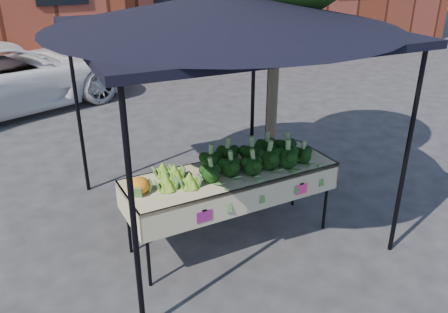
# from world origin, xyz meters

# --- Properties ---
(ground) EXTENTS (90.00, 90.00, 0.00)m
(ground) POSITION_xyz_m (0.00, 0.00, 0.00)
(ground) COLOR #2A2A2C
(table) EXTENTS (2.44, 0.94, 0.90)m
(table) POSITION_xyz_m (0.19, 0.07, 0.45)
(table) COLOR beige
(table) RESTS_ON ground
(canopy) EXTENTS (3.16, 3.16, 2.74)m
(canopy) POSITION_xyz_m (0.32, 0.58, 1.37)
(canopy) COLOR black
(canopy) RESTS_ON ground
(broccoli_heap) EXTENTS (1.40, 0.60, 0.29)m
(broccoli_heap) POSITION_xyz_m (0.47, 0.09, 1.05)
(broccoli_heap) COLOR black
(broccoli_heap) RESTS_ON table
(romanesco_cluster) EXTENTS (0.45, 0.59, 0.22)m
(romanesco_cluster) POSITION_xyz_m (-0.47, 0.10, 1.01)
(romanesco_cluster) COLOR #7DB630
(romanesco_cluster) RESTS_ON table
(cauliflower_pair) EXTENTS (0.22, 0.22, 0.20)m
(cauliflower_pair) POSITION_xyz_m (-0.86, 0.02, 1.00)
(cauliflower_pair) COLOR orange
(cauliflower_pair) RESTS_ON table
(street_tree) EXTENTS (2.09, 2.09, 4.11)m
(street_tree) POSITION_xyz_m (1.31, 1.12, 2.05)
(street_tree) COLOR #1E4C14
(street_tree) RESTS_ON ground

